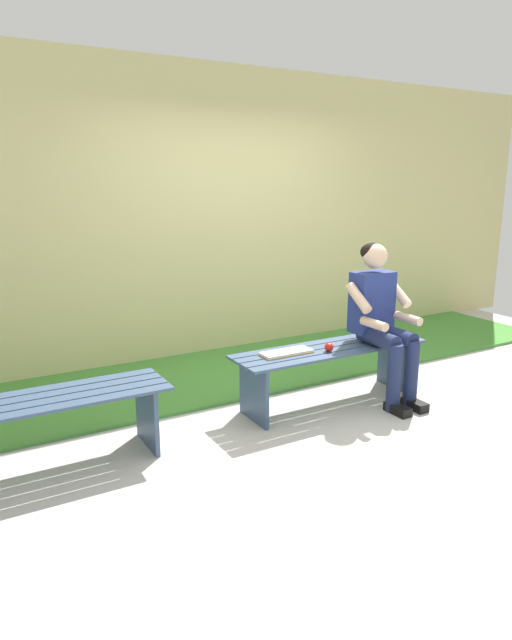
% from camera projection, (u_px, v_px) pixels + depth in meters
% --- Properties ---
extents(ground_plane, '(10.00, 7.00, 0.04)m').
position_uv_depth(ground_plane, '(279.00, 501.00, 3.16)').
color(ground_plane, beige).
extents(grass_strip, '(9.00, 1.69, 0.03)m').
position_uv_depth(grass_strip, '(150.00, 379.00, 5.03)').
color(grass_strip, '#478C38').
rests_on(grass_strip, ground).
extents(brick_wall, '(9.50, 0.24, 2.86)m').
position_uv_depth(brick_wall, '(180.00, 215.00, 5.51)').
color(brick_wall, '#D1C684').
rests_on(brick_wall, ground).
extents(bench_near, '(1.65, 0.45, 0.47)m').
position_uv_depth(bench_near, '(330.00, 361.00, 4.45)').
color(bench_near, '#384C6B').
rests_on(bench_near, ground).
extents(bench_far, '(1.57, 0.45, 0.47)m').
position_uv_depth(bench_far, '(41.00, 417.00, 3.39)').
color(bench_far, '#384C6B').
rests_on(bench_far, ground).
extents(person_seated, '(0.50, 0.69, 1.28)m').
position_uv_depth(person_seated, '(381.00, 315.00, 4.48)').
color(person_seated, navy).
rests_on(person_seated, ground).
extents(apple, '(0.07, 0.07, 0.07)m').
position_uv_depth(apple, '(329.00, 347.00, 4.30)').
color(apple, red).
rests_on(apple, bench_near).
extents(book_open, '(0.41, 0.16, 0.02)m').
position_uv_depth(book_open, '(287.00, 353.00, 4.24)').
color(book_open, white).
rests_on(book_open, bench_near).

